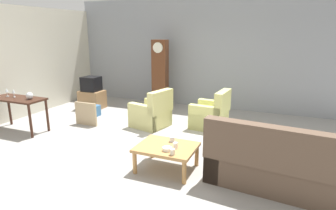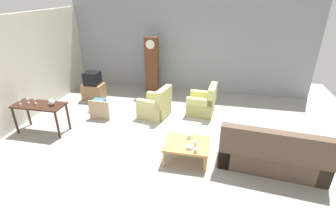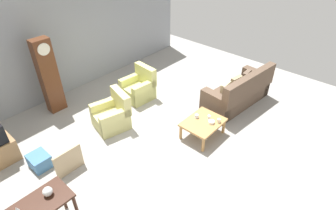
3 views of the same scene
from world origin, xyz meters
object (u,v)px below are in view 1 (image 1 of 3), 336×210
Objects in this scene: armchair_olive_near at (152,114)px; console_table_dark at (18,103)px; cup_blue_rimmed at (172,139)px; wine_glass_short at (14,92)px; tv_stand_cabinet at (92,99)px; tv_crt at (91,84)px; grandfather_clock at (160,74)px; couch_floral at (280,167)px; coffee_table_wood at (167,149)px; framed_picture_leaning at (86,114)px; storage_box_blue at (90,111)px; cup_white_porcelain at (175,146)px; wine_glass_mid at (7,91)px; glass_dome_cloche at (30,96)px; armchair_olive_far at (211,115)px; bowl_white_stacked at (167,149)px; cup_cream_tall at (172,152)px.

armchair_olive_near is 0.73× the size of console_table_dark.
cup_blue_rimmed is 0.45× the size of wine_glass_short.
tv_crt is at bearing 0.00° from tv_stand_cabinet.
grandfather_clock is at bearing 54.78° from wine_glass_short.
couch_floral is 2.27× the size of coffee_table_wood.
armchair_olive_near is 1.40× the size of tv_stand_cabinet.
storage_box_blue is at bearing 119.68° from framed_picture_leaning.
couch_floral is 3.20× the size of tv_stand_cabinet.
storage_box_blue is 4.51× the size of cup_white_porcelain.
armchair_olive_near is 2.11× the size of storage_box_blue.
grandfather_clock is at bearing 52.46° from wine_glass_mid.
glass_dome_cloche is at bearing 175.51° from cup_blue_rimmed.
coffee_table_wood is 6.22× the size of glass_dome_cloche.
wine_glass_mid reaches higher than wine_glass_short.
tv_crt reaches higher than armchair_olive_far.
tv_crt reaches higher than cup_blue_rimmed.
armchair_olive_near is 2.42m from bowl_white_stacked.
console_table_dark is 13.76× the size of cup_cream_tall.
coffee_table_wood is at bearing -6.60° from console_table_dark.
tv_crt reaches higher than tv_stand_cabinet.
cup_white_porcelain reaches higher than cup_blue_rimmed.
armchair_olive_near is at bearing 18.79° from framed_picture_leaning.
armchair_olive_far is at bearing 18.93° from framed_picture_leaning.
coffee_table_wood is 10.16× the size of cup_cream_tall.
storage_box_blue is at bearing 145.71° from bowl_white_stacked.
armchair_olive_near is 1.62m from framed_picture_leaning.
cup_cream_tall reaches higher than bowl_white_stacked.
grandfather_clock is 4.18× the size of tv_crt.
tv_stand_cabinet is at bearing 75.19° from wine_glass_mid.
bowl_white_stacked is (0.08, -0.17, 0.09)m from coffee_table_wood.
framed_picture_leaning is at bearing 156.97° from cup_blue_rimmed.
cup_white_porcelain is at bearing -36.60° from tv_stand_cabinet.
armchair_olive_far is (1.34, 0.46, 0.00)m from armchair_olive_near.
tv_stand_cabinet is 2.45m from wine_glass_mid.
armchair_olive_near is 2.77m from glass_dome_cloche.
wine_glass_short reaches higher than bowl_white_stacked.
cup_white_porcelain is (-1.58, -0.11, 0.12)m from couch_floral.
tv_crt is (-5.32, 2.67, 0.38)m from couch_floral.
grandfather_clock reaches higher than bowl_white_stacked.
cup_white_porcelain is (1.35, -1.93, 0.17)m from armchair_olive_near.
grandfather_clock is at bearing 117.49° from cup_white_porcelain.
wine_glass_mid is (-5.92, 0.39, 0.56)m from couch_floral.
storage_box_blue is 5.14× the size of cup_blue_rimmed.
coffee_table_wood is at bearing -177.83° from couch_floral.
framed_picture_leaning reaches higher than tv_stand_cabinet.
glass_dome_cloche is 0.67m from wine_glass_mid.
framed_picture_leaning is 1.32m from glass_dome_cloche.
wine_glass_mid is at bearing -104.81° from tv_crt.
framed_picture_leaning is at bearing -60.32° from storage_box_blue.
armchair_olive_far is 3.76m from tv_crt.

